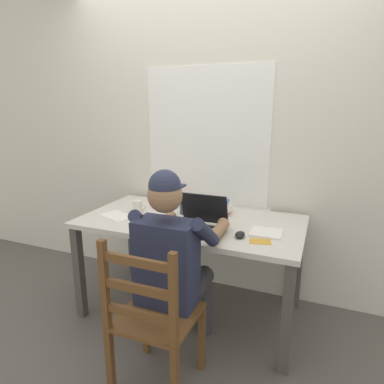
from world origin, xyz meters
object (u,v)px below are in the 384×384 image
Objects in this scene: desk at (191,230)px; wooden_chair at (153,319)px; computer_mouse at (240,235)px; landscape_photo_print at (260,242)px; coffee_mug_dark at (186,208)px; book_stack_main at (218,207)px; laptop at (200,222)px; book_stack_side at (167,203)px; coffee_mug_white at (138,206)px; seated_person at (174,259)px.

desk is 0.81m from wooden_chair.
computer_mouse is 0.14m from landscape_photo_print.
coffee_mug_dark is at bearing 138.44° from landscape_photo_print.
landscape_photo_print reaches higher than desk.
book_stack_main is at bearing 87.03° from wooden_chair.
wooden_chair reaches higher than coffee_mug_dark.
wooden_chair is 0.70m from laptop.
book_stack_side is 1.57× the size of landscape_photo_print.
desk is 13.95× the size of coffee_mug_white.
computer_mouse is at bearing -55.78° from book_stack_main.
book_stack_main is (0.59, 0.20, 0.01)m from coffee_mug_white.
coffee_mug_dark reaches higher than coffee_mug_white.
wooden_chair is 7.15× the size of landscape_photo_print.
book_stack_main is 0.47m from book_stack_side.
coffee_mug_dark is (-0.18, 0.60, 0.13)m from seated_person.
landscape_photo_print is (0.42, -0.06, -0.05)m from laptop.
landscape_photo_print is (0.55, -0.23, 0.09)m from desk.
landscape_photo_print is at bearing 30.21° from seated_person.
landscape_photo_print is at bearing -10.52° from computer_mouse.
seated_person reaches higher than computer_mouse.
laptop is at bearing 173.32° from computer_mouse.
coffee_mug_dark is 0.27m from book_stack_side.
laptop is at bearing -16.29° from coffee_mug_white.
book_stack_side is at bearing 142.41° from desk.
coffee_mug_dark is (-0.50, 0.31, 0.03)m from computer_mouse.
landscape_photo_print is at bearing 50.18° from wooden_chair.
coffee_mug_dark reaches higher than desk.
laptop is at bearing 158.38° from landscape_photo_print.
book_stack_main is 1.52× the size of landscape_photo_print.
laptop is 0.62m from book_stack_side.
computer_mouse reaches higher than desk.
book_stack_main is at bearing 18.35° from coffee_mug_white.
computer_mouse is 0.83× the size of coffee_mug_dark.
desk is at bearing -37.59° from book_stack_side.
book_stack_side is (-0.45, 0.42, -0.03)m from laptop.
book_stack_side is (-0.41, 0.74, 0.10)m from seated_person.
computer_mouse is at bearing -13.20° from coffee_mug_white.
coffee_mug_dark is at bearing 106.93° from seated_person.
book_stack_main reaches higher than book_stack_side.
laptop reaches higher than landscape_photo_print.
seated_person is 0.74m from coffee_mug_white.
seated_person is 3.74× the size of laptop.
coffee_mug_white is at bearing 166.80° from computer_mouse.
coffee_mug_white reaches higher than landscape_photo_print.
coffee_mug_white is 0.62m from book_stack_main.
wooden_chair is 1.01m from coffee_mug_white.
landscape_photo_print is at bearing -27.85° from coffee_mug_dark.
coffee_mug_dark is (0.36, 0.11, 0.00)m from coffee_mug_white.
landscape_photo_print is (0.45, 0.54, 0.30)m from wooden_chair.
computer_mouse is (0.32, 0.57, 0.32)m from wooden_chair.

